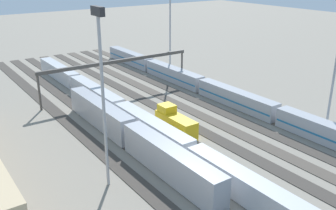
% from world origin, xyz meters
% --- Properties ---
extents(ground_plane, '(400.00, 400.00, 0.00)m').
position_xyz_m(ground_plane, '(0.00, 0.00, 0.00)').
color(ground_plane, gray).
extents(track_bed_0, '(140.00, 2.80, 0.12)m').
position_xyz_m(track_bed_0, '(0.00, -17.50, 0.06)').
color(track_bed_0, '#4C443D').
rests_on(track_bed_0, ground_plane).
extents(track_bed_1, '(140.00, 2.80, 0.12)m').
position_xyz_m(track_bed_1, '(0.00, -12.50, 0.06)').
color(track_bed_1, '#3D3833').
rests_on(track_bed_1, ground_plane).
extents(track_bed_2, '(140.00, 2.80, 0.12)m').
position_xyz_m(track_bed_2, '(0.00, -7.50, 0.06)').
color(track_bed_2, '#4C443D').
rests_on(track_bed_2, ground_plane).
extents(track_bed_3, '(140.00, 2.80, 0.12)m').
position_xyz_m(track_bed_3, '(0.00, -2.50, 0.06)').
color(track_bed_3, '#3D3833').
rests_on(track_bed_3, ground_plane).
extents(track_bed_4, '(140.00, 2.80, 0.12)m').
position_xyz_m(track_bed_4, '(0.00, 2.50, 0.06)').
color(track_bed_4, '#4C443D').
rests_on(track_bed_4, ground_plane).
extents(track_bed_5, '(140.00, 2.80, 0.12)m').
position_xyz_m(track_bed_5, '(0.00, 7.50, 0.06)').
color(track_bed_5, '#3D3833').
rests_on(track_bed_5, ground_plane).
extents(track_bed_6, '(140.00, 2.80, 0.12)m').
position_xyz_m(track_bed_6, '(0.00, 12.50, 0.06)').
color(track_bed_6, '#3D3833').
rests_on(track_bed_6, ground_plane).
extents(track_bed_7, '(140.00, 2.80, 0.12)m').
position_xyz_m(track_bed_7, '(0.00, 17.50, 0.06)').
color(track_bed_7, '#3D3833').
rests_on(track_bed_7, ground_plane).
extents(train_on_track_4, '(10.00, 3.00, 5.00)m').
position_xyz_m(train_on_track_4, '(-8.71, 2.50, 2.16)').
color(train_on_track_4, gold).
rests_on(train_on_track_4, ground_plane).
extents(train_on_track_5, '(114.80, 3.00, 4.40)m').
position_xyz_m(train_on_track_5, '(-6.79, 7.50, 2.08)').
color(train_on_track_5, '#1E6B9E').
rests_on(train_on_track_5, ground_plane).
extents(train_on_track_0, '(114.80, 3.06, 4.40)m').
position_xyz_m(train_on_track_0, '(-2.57, -17.50, 2.05)').
color(train_on_track_0, black).
rests_on(train_on_track_0, ground_plane).
extents(train_on_track_6, '(47.20, 3.00, 5.00)m').
position_xyz_m(train_on_track_6, '(-9.12, 12.50, 2.62)').
color(train_on_track_6, '#A8AAB2').
rests_on(train_on_track_6, ground_plane).
extents(light_mast_1, '(2.80, 0.70, 25.75)m').
position_xyz_m(light_mast_1, '(-17.57, 21.13, 16.54)').
color(light_mast_1, '#9EA0A5').
rests_on(light_mast_1, ground_plane).
extents(light_mast_2, '(2.80, 0.70, 27.85)m').
position_xyz_m(light_mast_2, '(26.14, -20.96, 17.69)').
color(light_mast_2, '#9EA0A5').
rests_on(light_mast_2, ground_plane).
extents(signal_gantry, '(0.70, 40.00, 8.80)m').
position_xyz_m(signal_gantry, '(18.59, 0.00, 7.73)').
color(signal_gantry, '#4C4742').
rests_on(signal_gantry, ground_plane).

